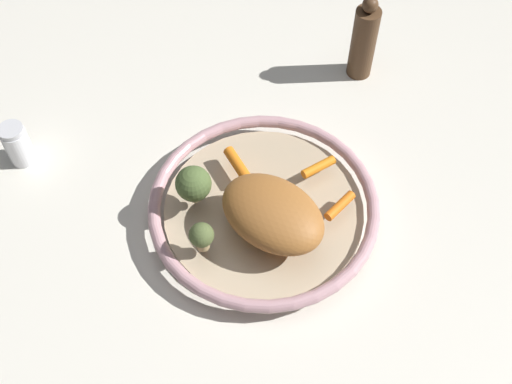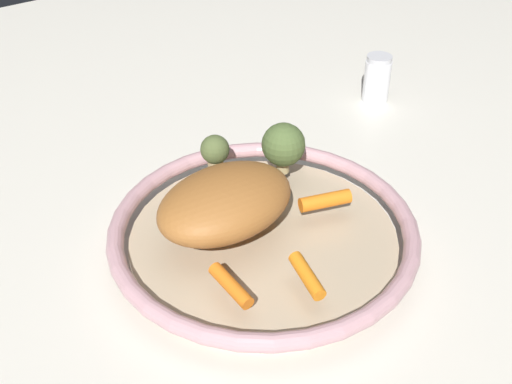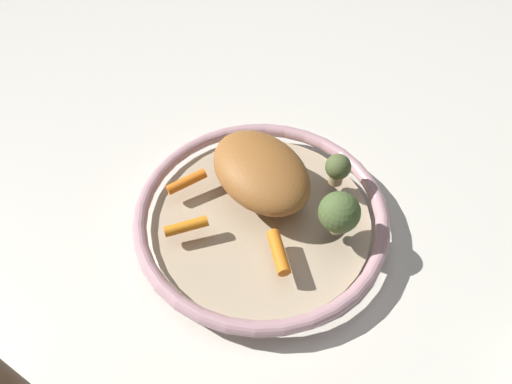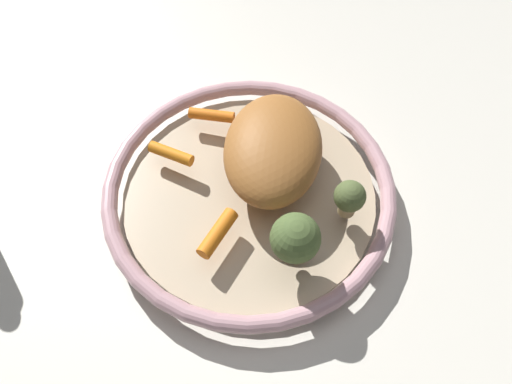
{
  "view_description": "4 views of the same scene",
  "coord_description": "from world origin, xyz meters",
  "px_view_note": "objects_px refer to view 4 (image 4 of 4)",
  "views": [
    {
      "loc": [
        -0.36,
        0.4,
        0.86
      ],
      "look_at": [
        0.0,
        0.01,
        0.08
      ],
      "focal_mm": 45.59,
      "sensor_mm": 36.0,
      "label": 1
    },
    {
      "loc": [
        -0.33,
        -0.44,
        0.49
      ],
      "look_at": [
        0.0,
        0.02,
        0.07
      ],
      "focal_mm": 44.14,
      "sensor_mm": 36.0,
      "label": 2
    },
    {
      "loc": [
        0.33,
        -0.2,
        0.55
      ],
      "look_at": [
        -0.01,
        -0.0,
        0.07
      ],
      "focal_mm": 32.9,
      "sensor_mm": 36.0,
      "label": 3
    },
    {
      "loc": [
        0.35,
        0.08,
        0.58
      ],
      "look_at": [
        0.03,
        0.01,
        0.08
      ],
      "focal_mm": 38.0,
      "sensor_mm": 36.0,
      "label": 4
    }
  ],
  "objects_px": {
    "baby_carrot_left": "(218,233)",
    "broccoli_floret_large": "(295,238)",
    "roast_chicken_piece": "(273,149)",
    "baby_carrot_right": "(171,154)",
    "baby_carrot_near_rim": "(212,115)",
    "broccoli_floret_edge": "(349,198)",
    "serving_bowl": "(249,194)"
  },
  "relations": [
    {
      "from": "baby_carrot_left",
      "to": "broccoli_floret_large",
      "type": "relative_size",
      "value": 0.92
    },
    {
      "from": "roast_chicken_piece",
      "to": "baby_carrot_right",
      "type": "height_order",
      "value": "roast_chicken_piece"
    },
    {
      "from": "roast_chicken_piece",
      "to": "baby_carrot_left",
      "type": "bearing_deg",
      "value": -20.44
    },
    {
      "from": "baby_carrot_near_rim",
      "to": "broccoli_floret_edge",
      "type": "height_order",
      "value": "broccoli_floret_edge"
    },
    {
      "from": "baby_carrot_left",
      "to": "broccoli_floret_edge",
      "type": "relative_size",
      "value": 1.22
    },
    {
      "from": "roast_chicken_piece",
      "to": "broccoli_floret_edge",
      "type": "distance_m",
      "value": 0.11
    },
    {
      "from": "roast_chicken_piece",
      "to": "broccoli_floret_large",
      "type": "xyz_separation_m",
      "value": [
        0.12,
        0.04,
        0.01
      ]
    },
    {
      "from": "roast_chicken_piece",
      "to": "broccoli_floret_edge",
      "type": "xyz_separation_m",
      "value": [
        0.05,
        0.1,
        -0.0
      ]
    },
    {
      "from": "baby_carrot_left",
      "to": "broccoli_floret_large",
      "type": "distance_m",
      "value": 0.09
    },
    {
      "from": "broccoli_floret_large",
      "to": "baby_carrot_right",
      "type": "bearing_deg",
      "value": -121.18
    },
    {
      "from": "baby_carrot_right",
      "to": "broccoli_floret_edge",
      "type": "distance_m",
      "value": 0.22
    },
    {
      "from": "baby_carrot_left",
      "to": "baby_carrot_near_rim",
      "type": "distance_m",
      "value": 0.17
    },
    {
      "from": "baby_carrot_left",
      "to": "baby_carrot_near_rim",
      "type": "relative_size",
      "value": 1.04
    },
    {
      "from": "serving_bowl",
      "to": "baby_carrot_left",
      "type": "xyz_separation_m",
      "value": [
        0.07,
        -0.02,
        0.03
      ]
    },
    {
      "from": "baby_carrot_near_rim",
      "to": "baby_carrot_left",
      "type": "bearing_deg",
      "value": 16.3
    },
    {
      "from": "broccoli_floret_large",
      "to": "broccoli_floret_edge",
      "type": "bearing_deg",
      "value": 143.25
    },
    {
      "from": "broccoli_floret_edge",
      "to": "broccoli_floret_large",
      "type": "bearing_deg",
      "value": -36.75
    },
    {
      "from": "baby_carrot_left",
      "to": "broccoli_floret_large",
      "type": "height_order",
      "value": "broccoli_floret_large"
    },
    {
      "from": "roast_chicken_piece",
      "to": "baby_carrot_near_rim",
      "type": "relative_size",
      "value": 2.79
    },
    {
      "from": "serving_bowl",
      "to": "roast_chicken_piece",
      "type": "distance_m",
      "value": 0.07
    },
    {
      "from": "roast_chicken_piece",
      "to": "baby_carrot_left",
      "type": "xyz_separation_m",
      "value": [
        0.11,
        -0.04,
        -0.02
      ]
    },
    {
      "from": "serving_bowl",
      "to": "broccoli_floret_edge",
      "type": "height_order",
      "value": "broccoli_floret_edge"
    },
    {
      "from": "baby_carrot_right",
      "to": "baby_carrot_left",
      "type": "height_order",
      "value": "baby_carrot_left"
    },
    {
      "from": "baby_carrot_left",
      "to": "baby_carrot_near_rim",
      "type": "height_order",
      "value": "baby_carrot_left"
    },
    {
      "from": "baby_carrot_right",
      "to": "baby_carrot_near_rim",
      "type": "relative_size",
      "value": 0.99
    },
    {
      "from": "roast_chicken_piece",
      "to": "baby_carrot_near_rim",
      "type": "xyz_separation_m",
      "value": [
        -0.05,
        -0.09,
        -0.02
      ]
    },
    {
      "from": "baby_carrot_near_rim",
      "to": "broccoli_floret_large",
      "type": "relative_size",
      "value": 0.88
    },
    {
      "from": "baby_carrot_near_rim",
      "to": "broccoli_floret_edge",
      "type": "distance_m",
      "value": 0.21
    },
    {
      "from": "baby_carrot_right",
      "to": "baby_carrot_left",
      "type": "bearing_deg",
      "value": 40.43
    },
    {
      "from": "serving_bowl",
      "to": "roast_chicken_piece",
      "type": "bearing_deg",
      "value": 149.44
    },
    {
      "from": "baby_carrot_right",
      "to": "baby_carrot_near_rim",
      "type": "xyz_separation_m",
      "value": [
        -0.07,
        0.03,
        -0.0
      ]
    },
    {
      "from": "roast_chicken_piece",
      "to": "baby_carrot_left",
      "type": "height_order",
      "value": "roast_chicken_piece"
    }
  ]
}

